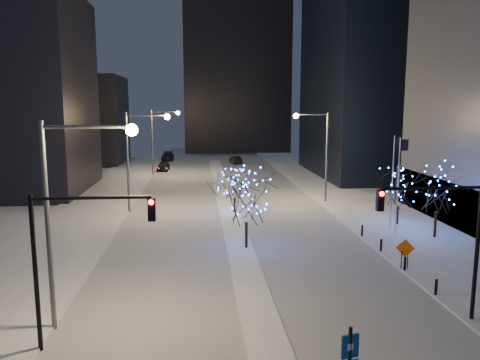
{
  "coord_description": "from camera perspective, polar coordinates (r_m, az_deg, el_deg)",
  "views": [
    {
      "loc": [
        -2.96,
        -19.83,
        10.66
      ],
      "look_at": [
        0.18,
        15.44,
        5.0
      ],
      "focal_mm": 35.0,
      "sensor_mm": 36.0,
      "label": 1
    }
  ],
  "objects": [
    {
      "name": "street_lamp_w_mid",
      "position": [
        47.39,
        -12.33,
        3.83
      ],
      "size": [
        4.4,
        0.56,
        10.0
      ],
      "color": "#595E66",
      "rests_on": "ground"
    },
    {
      "name": "construction_sign",
      "position": [
        32.47,
        19.48,
        -8.15
      ],
      "size": [
        1.12,
        0.5,
        1.97
      ],
      "rotation": [
        0.0,
        0.0,
        -0.4
      ],
      "color": "black",
      "rests_on": "east_sidewalk"
    },
    {
      "name": "traffic_signal_east",
      "position": [
        24.7,
        24.02,
        -5.54
      ],
      "size": [
        5.26,
        0.43,
        7.0
      ],
      "color": "black",
      "rests_on": "ground"
    },
    {
      "name": "car_near",
      "position": [
        77.88,
        -9.32,
        1.66
      ],
      "size": [
        2.05,
        4.62,
        1.54
      ],
      "primitive_type": "imported",
      "rotation": [
        0.0,
        0.0,
        -0.05
      ],
      "color": "black",
      "rests_on": "ground"
    },
    {
      "name": "holiday_tree_median_far",
      "position": [
        45.93,
        -0.69,
        -0.6
      ],
      "size": [
        3.93,
        3.93,
        4.35
      ],
      "color": "black",
      "rests_on": "median"
    },
    {
      "name": "holiday_tree_plaza_near",
      "position": [
        40.34,
        22.94,
        -1.21
      ],
      "size": [
        4.62,
        4.62,
        5.84
      ],
      "color": "black",
      "rests_on": "east_sidewalk"
    },
    {
      "name": "bollards",
      "position": [
        34.12,
        18.07,
        -8.53
      ],
      "size": [
        0.16,
        12.16,
        0.9
      ],
      "color": "black",
      "rests_on": "east_sidewalk"
    },
    {
      "name": "horizon_block",
      "position": [
        112.66,
        -0.51,
        14.34
      ],
      "size": [
        24.0,
        14.0,
        42.0
      ],
      "primitive_type": "cube",
      "color": "black",
      "rests_on": "ground"
    },
    {
      "name": "road",
      "position": [
        55.93,
        -1.95,
        -1.9
      ],
      "size": [
        20.0,
        130.0,
        0.02
      ],
      "primitive_type": "cube",
      "color": "#A4A8B2",
      "rests_on": "ground"
    },
    {
      "name": "street_lamp_w_far",
      "position": [
        72.2,
        -9.87,
        5.64
      ],
      "size": [
        4.4,
        0.56,
        10.0
      ],
      "color": "#595E66",
      "rests_on": "ground"
    },
    {
      "name": "street_lamp_east",
      "position": [
        51.68,
        9.58,
        4.28
      ],
      "size": [
        3.9,
        0.56,
        10.0
      ],
      "color": "#595E66",
      "rests_on": "ground"
    },
    {
      "name": "flagpoles",
      "position": [
        40.94,
        18.49,
        0.38
      ],
      "size": [
        1.35,
        2.6,
        8.0
      ],
      "color": "silver",
      "rests_on": "east_sidewalk"
    },
    {
      "name": "east_sidewalk",
      "position": [
        44.95,
        18.71,
        -5.03
      ],
      "size": [
        10.0,
        90.0,
        0.15
      ],
      "primitive_type": "cube",
      "color": "white",
      "rests_on": "ground"
    },
    {
      "name": "median",
      "position": [
        51.03,
        -1.65,
        -2.9
      ],
      "size": [
        2.0,
        80.0,
        0.15
      ],
      "primitive_type": "cube",
      "color": "white",
      "rests_on": "ground"
    },
    {
      "name": "holiday_tree_median_near",
      "position": [
        34.44,
        0.79,
        -2.23
      ],
      "size": [
        5.25,
        5.25,
        5.96
      ],
      "color": "black",
      "rests_on": "median"
    },
    {
      "name": "ground",
      "position": [
        22.71,
        3.18,
        -18.93
      ],
      "size": [
        160.0,
        160.0,
        0.0
      ],
      "primitive_type": "plane",
      "color": "silver",
      "rests_on": "ground"
    },
    {
      "name": "holiday_tree_plaza_far",
      "position": [
        43.69,
        18.77,
        -1.06
      ],
      "size": [
        4.88,
        4.88,
        5.02
      ],
      "color": "black",
      "rests_on": "east_sidewalk"
    },
    {
      "name": "car_far",
      "position": [
        92.72,
        -8.8,
        2.87
      ],
      "size": [
        2.33,
        5.62,
        1.63
      ],
      "primitive_type": "imported",
      "rotation": [
        0.0,
        0.0,
        0.01
      ],
      "color": "black",
      "rests_on": "ground"
    },
    {
      "name": "traffic_signal_west",
      "position": [
        21.4,
        -19.88,
        -7.48
      ],
      "size": [
        5.26,
        0.43,
        7.0
      ],
      "color": "black",
      "rests_on": "ground"
    },
    {
      "name": "street_lamp_w_near",
      "position": [
        23.01,
        -20.05,
        -1.89
      ],
      "size": [
        4.4,
        0.56,
        10.0
      ],
      "color": "#595E66",
      "rests_on": "ground"
    },
    {
      "name": "filler_west_far",
      "position": [
        92.78,
        -19.6,
        6.91
      ],
      "size": [
        18.0,
        16.0,
        16.0
      ],
      "primitive_type": "cube",
      "color": "black",
      "rests_on": "ground"
    },
    {
      "name": "car_mid",
      "position": [
        86.54,
        -0.55,
        2.47
      ],
      "size": [
        2.19,
        4.43,
        1.4
      ],
      "primitive_type": "imported",
      "rotation": [
        0.0,
        0.0,
        3.32
      ],
      "color": "black",
      "rests_on": "ground"
    },
    {
      "name": "west_sidewalk",
      "position": [
        42.66,
        -20.01,
        -5.85
      ],
      "size": [
        8.0,
        90.0,
        0.15
      ],
      "primitive_type": "cube",
      "color": "white",
      "rests_on": "ground"
    }
  ]
}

